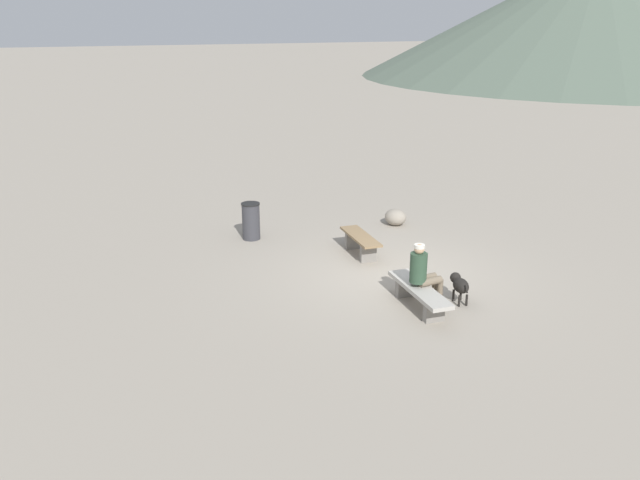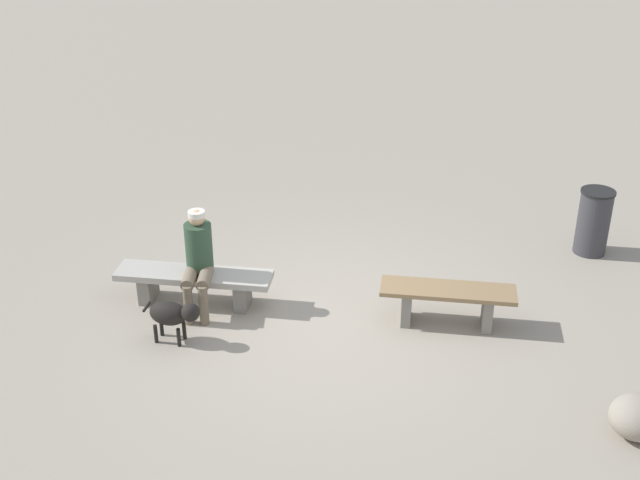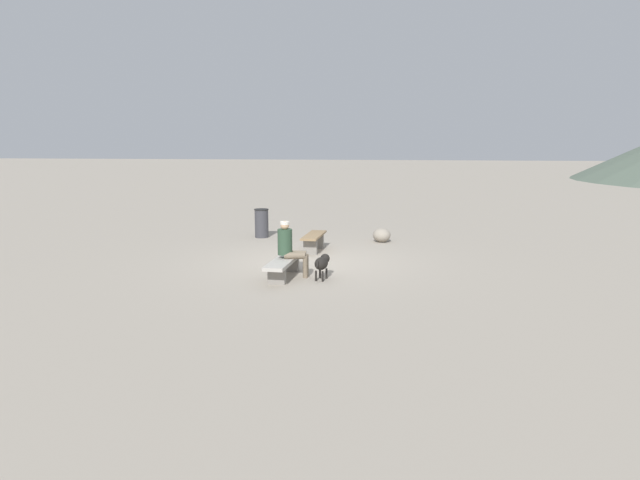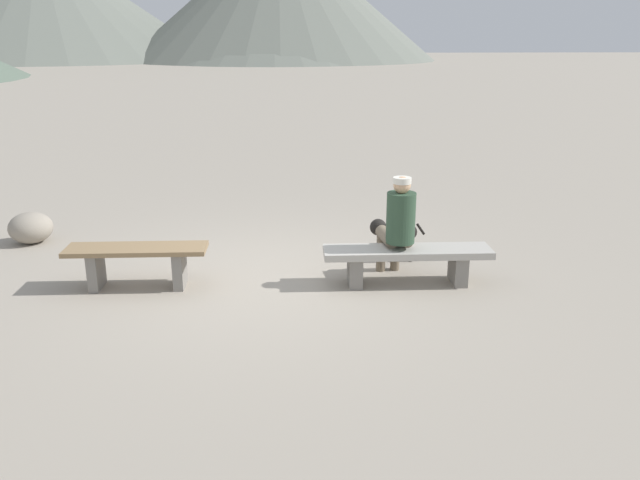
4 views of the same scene
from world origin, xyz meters
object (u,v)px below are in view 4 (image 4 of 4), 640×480
object	(u,v)px
bench_right	(407,258)
seated_person	(398,223)
boulder	(31,228)
dog	(395,232)
bench_left	(137,259)

from	to	relation	value
bench_right	seated_person	distance (m)	0.42
bench_right	seated_person	xyz separation A→B (m)	(-0.10, 0.10, 0.39)
seated_person	boulder	size ratio (longest dim) A/B	2.15
dog	boulder	world-z (taller)	dog
seated_person	boulder	distance (m)	5.05
bench_left	boulder	xyz separation A→B (m)	(-1.80, 1.74, -0.12)
bench_left	dog	distance (m)	3.13
bench_left	dog	size ratio (longest dim) A/B	2.25
bench_left	dog	world-z (taller)	dog
bench_left	dog	xyz separation A→B (m)	(3.03, 0.77, 0.03)
bench_left	seated_person	distance (m)	2.95
bench_right	dog	bearing A→B (deg)	90.27
seated_person	boulder	bearing A→B (deg)	153.46
bench_left	boulder	world-z (taller)	bench_left
seated_person	dog	world-z (taller)	seated_person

